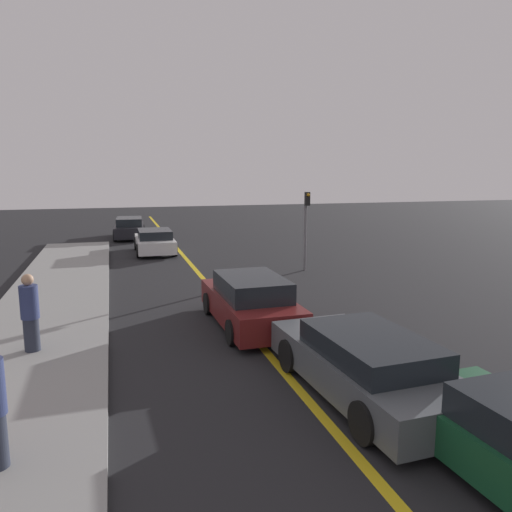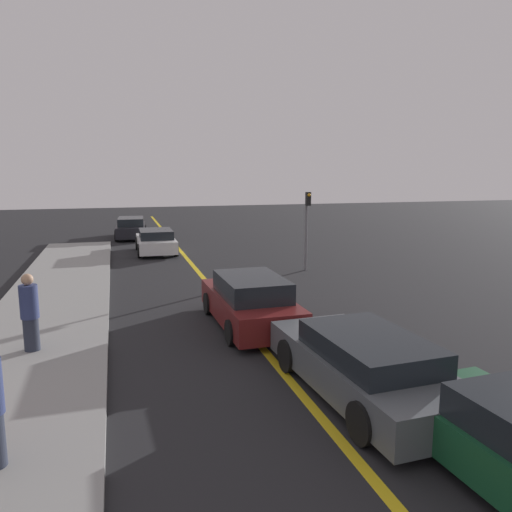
{
  "view_description": "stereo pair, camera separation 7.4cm",
  "coord_description": "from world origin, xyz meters",
  "px_view_note": "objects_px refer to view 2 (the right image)",
  "views": [
    {
      "loc": [
        -3.3,
        1.87,
        4.17
      ],
      "look_at": [
        0.65,
        15.48,
        1.72
      ],
      "focal_mm": 35.0,
      "sensor_mm": 36.0,
      "label": 1
    },
    {
      "loc": [
        -3.23,
        1.85,
        4.17
      ],
      "look_at": [
        0.65,
        15.48,
        1.72
      ],
      "focal_mm": 35.0,
      "sensor_mm": 36.0,
      "label": 2
    }
  ],
  "objects_px": {
    "car_oncoming_far": "(131,228)",
    "traffic_light": "(307,222)",
    "pedestrian_far_standing": "(30,313)",
    "car_ahead_center": "(364,365)",
    "car_far_distant": "(250,302)",
    "car_parked_left_lot": "(156,241)"
  },
  "relations": [
    {
      "from": "pedestrian_far_standing",
      "to": "car_parked_left_lot",
      "type": "bearing_deg",
      "value": 74.16
    },
    {
      "from": "car_oncoming_far",
      "to": "traffic_light",
      "type": "bearing_deg",
      "value": -58.61
    },
    {
      "from": "car_far_distant",
      "to": "traffic_light",
      "type": "bearing_deg",
      "value": 56.43
    },
    {
      "from": "car_ahead_center",
      "to": "car_oncoming_far",
      "type": "distance_m",
      "value": 24.05
    },
    {
      "from": "car_far_distant",
      "to": "pedestrian_far_standing",
      "type": "distance_m",
      "value": 5.4
    },
    {
      "from": "car_parked_left_lot",
      "to": "car_oncoming_far",
      "type": "relative_size",
      "value": 0.91
    },
    {
      "from": "car_far_distant",
      "to": "pedestrian_far_standing",
      "type": "xyz_separation_m",
      "value": [
        -5.33,
        -0.79,
        0.35
      ]
    },
    {
      "from": "car_oncoming_far",
      "to": "pedestrian_far_standing",
      "type": "distance_m",
      "value": 20.11
    },
    {
      "from": "car_oncoming_far",
      "to": "traffic_light",
      "type": "xyz_separation_m",
      "value": [
        6.7,
        -12.46,
        1.43
      ]
    },
    {
      "from": "pedestrian_far_standing",
      "to": "traffic_light",
      "type": "xyz_separation_m",
      "value": [
        9.57,
        7.44,
        1.04
      ]
    },
    {
      "from": "traffic_light",
      "to": "pedestrian_far_standing",
      "type": "bearing_deg",
      "value": -142.14
    },
    {
      "from": "car_ahead_center",
      "to": "car_far_distant",
      "type": "relative_size",
      "value": 1.09
    },
    {
      "from": "car_ahead_center",
      "to": "car_far_distant",
      "type": "height_order",
      "value": "car_far_distant"
    },
    {
      "from": "traffic_light",
      "to": "car_far_distant",
      "type": "bearing_deg",
      "value": -122.54
    },
    {
      "from": "pedestrian_far_standing",
      "to": "traffic_light",
      "type": "height_order",
      "value": "traffic_light"
    },
    {
      "from": "car_ahead_center",
      "to": "pedestrian_far_standing",
      "type": "relative_size",
      "value": 2.76
    },
    {
      "from": "car_far_distant",
      "to": "pedestrian_far_standing",
      "type": "relative_size",
      "value": 2.53
    },
    {
      "from": "car_ahead_center",
      "to": "car_oncoming_far",
      "type": "bearing_deg",
      "value": 94.88
    },
    {
      "from": "car_parked_left_lot",
      "to": "pedestrian_far_standing",
      "type": "height_order",
      "value": "pedestrian_far_standing"
    },
    {
      "from": "car_oncoming_far",
      "to": "pedestrian_far_standing",
      "type": "bearing_deg",
      "value": -95.1
    },
    {
      "from": "car_oncoming_far",
      "to": "pedestrian_far_standing",
      "type": "xyz_separation_m",
      "value": [
        -2.87,
        -19.9,
        0.39
      ]
    },
    {
      "from": "car_far_distant",
      "to": "traffic_light",
      "type": "xyz_separation_m",
      "value": [
        4.24,
        6.65,
        1.39
      ]
    }
  ]
}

